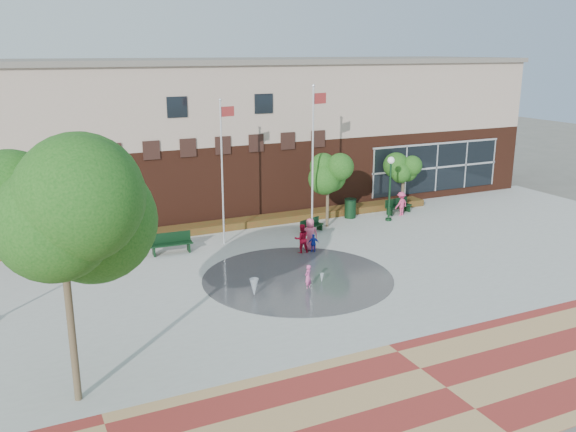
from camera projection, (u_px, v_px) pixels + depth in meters
name	position (u px, v px, depth m)	size (l,w,h in m)	color
ground	(331.00, 303.00, 24.22)	(120.00, 120.00, 0.00)	#666056
plaza_concrete	(288.00, 271.00, 27.71)	(46.00, 18.00, 0.01)	#A8A8A0
paver_band	(446.00, 388.00, 18.12)	(46.00, 6.00, 0.01)	maroon
splash_pad	(298.00, 278.00, 26.84)	(8.40, 8.40, 0.01)	#383A3D
library_building	(196.00, 134.00, 38.23)	(44.40, 10.40, 9.20)	#4A2215
flower_bed	(230.00, 228.00, 34.33)	(26.00, 1.20, 0.40)	maroon
flagpole_left	(223.00, 165.00, 30.53)	(0.86, 0.26, 7.44)	white
flagpole_right	(313.00, 153.00, 32.08)	(0.96, 0.33, 8.03)	white
lamp_right	(390.00, 181.00, 35.22)	(0.40, 0.40, 3.81)	black
bench_left	(171.00, 247.00, 29.97)	(2.10, 0.68, 1.04)	black
bench_mid	(312.00, 228.00, 33.45)	(1.58, 0.96, 0.77)	black
bench_right	(398.00, 209.00, 37.34)	(1.92, 0.86, 0.93)	black
trash_can	(350.00, 208.00, 36.30)	(0.72, 0.72, 1.18)	black
tree_big_left	(60.00, 214.00, 16.06)	(4.86, 4.86, 7.76)	#4A3C2A
tree_mid	(328.00, 175.00, 33.83)	(2.46, 2.46, 4.15)	#4A3C2A
tree_small_right	(404.00, 166.00, 37.99)	(2.17, 2.17, 3.70)	#4A3C2A
water_jet_a	(254.00, 297.00, 24.83)	(0.38, 0.38, 0.74)	white
water_jet_b	(322.00, 283.00, 26.27)	(0.18, 0.18, 0.41)	white
child_splash	(308.00, 277.00, 25.52)	(0.39, 0.25, 1.06)	#DB5295
adult_red	(301.00, 239.00, 29.96)	(0.72, 0.56, 1.48)	#B60B24
adult_pink	(310.00, 234.00, 30.39)	(0.81, 0.52, 1.65)	#DF597A
child_blue	(314.00, 243.00, 30.09)	(0.56, 0.23, 0.96)	#1B2FB3
person_bench	(401.00, 204.00, 36.81)	(0.95, 0.54, 1.47)	#D33B6D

